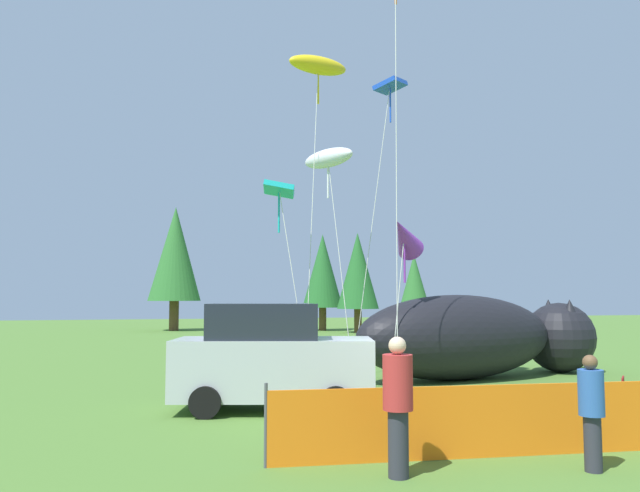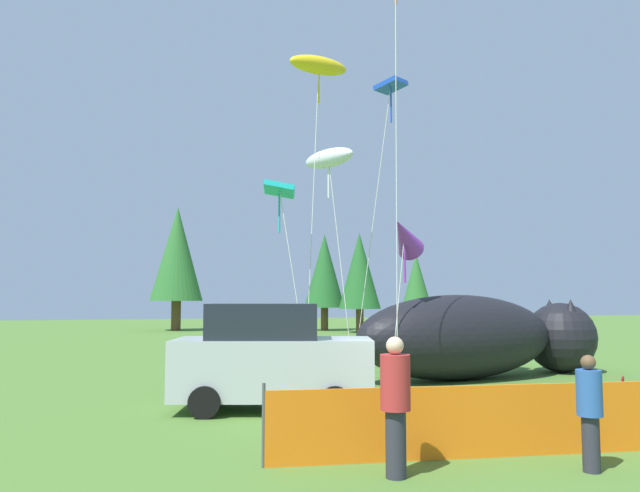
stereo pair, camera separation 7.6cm
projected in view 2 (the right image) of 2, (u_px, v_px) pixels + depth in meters
ground_plane at (423, 421)px, 12.36m from camera, size 120.00×120.00×0.00m
parked_car at (271, 358)px, 13.56m from camera, size 4.56×2.71×2.32m
folding_chair at (615, 397)px, 12.28m from camera, size 0.76×0.76×0.88m
inflatable_cat at (479, 340)px, 18.94m from camera, size 8.85×3.89×2.52m
safety_fence at (485, 421)px, 9.59m from camera, size 6.86×0.60×1.21m
spectator_in_black_shirt at (395, 400)px, 8.56m from camera, size 0.42×0.42×1.91m
spectator_in_yellow_shirt at (590, 408)px, 8.83m from camera, size 0.36×0.36×1.63m
kite_yellow_hero at (319, 67)px, 20.58m from camera, size 2.34×1.97×10.51m
kite_blue_box at (390, 92)px, 21.57m from camera, size 2.04×1.27×9.97m
kite_purple_delta at (404, 236)px, 17.22m from camera, size 1.57×1.64×4.81m
kite_white_ghost at (329, 159)px, 20.17m from camera, size 1.53×2.51×7.31m
kite_teal_diamond at (280, 192)px, 18.59m from camera, size 1.31×1.40×5.89m
horizon_tree_east at (325, 271)px, 46.02m from camera, size 2.98×2.98×7.10m
horizon_tree_west at (360, 271)px, 43.13m from camera, size 2.90×2.90×6.92m
horizon_tree_mid at (416, 281)px, 55.42m from camera, size 2.63×2.63×6.29m
horizon_tree_northeast at (177, 254)px, 46.01m from camera, size 3.82×3.82×9.12m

